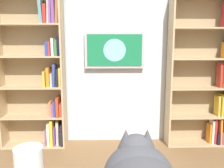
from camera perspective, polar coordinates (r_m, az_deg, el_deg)
wall_back at (r=3.39m, az=1.07°, el=8.39°), size 4.52×0.06×2.70m
bookshelf_left at (r=3.54m, az=22.10°, el=1.49°), size 0.89×0.28×2.05m
bookshelf_right at (r=3.36m, az=-16.98°, el=2.54°), size 0.87×0.28×2.10m
wall_mounted_tv at (r=3.30m, az=0.61°, el=8.20°), size 0.83×0.07×0.50m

